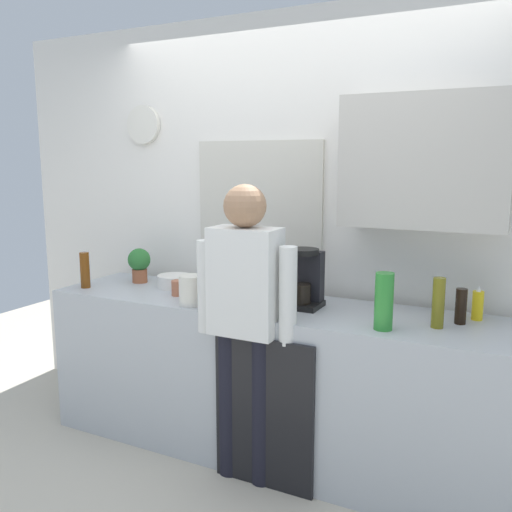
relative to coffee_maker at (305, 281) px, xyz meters
The scene contains 17 objects.
ground_plane 1.13m from the coffee_maker, 119.34° to the right, with size 8.00×8.00×0.00m, color beige.
kitchen_counter 0.63m from the coffee_maker, 166.62° to the right, with size 2.73×0.64×0.91m, color #B2B7BC.
dishwasher_panel 0.75m from the coffee_maker, 100.92° to the right, with size 0.56×0.02×0.82m, color black.
back_wall_assembly 0.48m from the coffee_maker, 104.99° to the left, with size 4.33×0.42×2.60m.
coffee_maker is the anchor object (origin of this frame).
bottle_dark_sauce 0.82m from the coffee_maker, ahead, with size 0.06×0.06×0.18m, color black.
bottle_olive_oil 0.73m from the coffee_maker, ahead, with size 0.06×0.06×0.25m, color olive.
bottle_red_vinegar 0.32m from the coffee_maker, 151.90° to the right, with size 0.06×0.06×0.22m, color maroon.
bottle_clear_soda 0.55m from the coffee_maker, 24.96° to the right, with size 0.09×0.09×0.28m, color #2D8C33.
bottle_amber_beer 1.44m from the coffee_maker, behind, with size 0.06×0.06×0.23m, color brown.
cup_white_mug 0.44m from the coffee_maker, 169.12° to the right, with size 0.08×0.08×0.10m, color white.
cup_terracotta_mug 0.79m from the coffee_maker, behind, with size 0.08×0.08×0.09m, color #B26647.
mixing_bowl 0.93m from the coffee_maker, behind, with size 0.22×0.22×0.08m, color white.
potted_plant 1.22m from the coffee_maker, behind, with size 0.15×0.15×0.23m.
dish_soap 0.90m from the coffee_maker, ahead, with size 0.06×0.06×0.18m.
storage_canister 0.64m from the coffee_maker, 155.72° to the right, with size 0.14×0.14×0.17m, color silver.
person_at_sink 0.41m from the coffee_maker, 119.34° to the right, with size 0.57×0.22×1.60m.
Camera 1 is at (1.27, -2.42, 1.71)m, focal length 38.15 mm.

